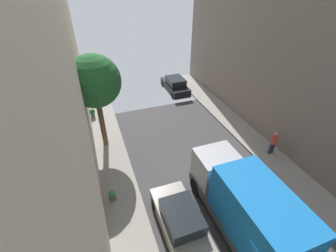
{
  "coord_description": "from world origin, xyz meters",
  "views": [
    {
      "loc": [
        -5.42,
        -1.95,
        10.41
      ],
      "look_at": [
        -0.44,
        11.87,
        0.5
      ],
      "focal_mm": 24.41,
      "sensor_mm": 36.0,
      "label": 1
    }
  ],
  "objects_px": {
    "potted_plant_4": "(92,113)",
    "street_tree_2": "(94,82)",
    "pedestrian": "(273,142)",
    "parked_car_left_3": "(181,221)",
    "parked_car_right_2": "(175,85)",
    "delivery_truck": "(245,206)",
    "potted_plant_3": "(112,195)"
  },
  "relations": [
    {
      "from": "potted_plant_4",
      "to": "street_tree_2",
      "type": "bearing_deg",
      "value": -82.24
    },
    {
      "from": "pedestrian",
      "to": "street_tree_2",
      "type": "height_order",
      "value": "street_tree_2"
    },
    {
      "from": "parked_car_left_3",
      "to": "street_tree_2",
      "type": "bearing_deg",
      "value": 107.74
    },
    {
      "from": "street_tree_2",
      "to": "parked_car_right_2",
      "type": "bearing_deg",
      "value": 39.69
    },
    {
      "from": "delivery_truck",
      "to": "potted_plant_4",
      "type": "bearing_deg",
      "value": 114.16
    },
    {
      "from": "parked_car_left_3",
      "to": "potted_plant_3",
      "type": "bearing_deg",
      "value": 134.97
    },
    {
      "from": "parked_car_left_3",
      "to": "delivery_truck",
      "type": "relative_size",
      "value": 0.64
    },
    {
      "from": "potted_plant_3",
      "to": "parked_car_left_3",
      "type": "bearing_deg",
      "value": -45.03
    },
    {
      "from": "potted_plant_3",
      "to": "delivery_truck",
      "type": "bearing_deg",
      "value": -33.99
    },
    {
      "from": "parked_car_left_3",
      "to": "potted_plant_4",
      "type": "height_order",
      "value": "parked_car_left_3"
    },
    {
      "from": "parked_car_right_2",
      "to": "pedestrian",
      "type": "relative_size",
      "value": 2.44
    },
    {
      "from": "parked_car_left_3",
      "to": "potted_plant_4",
      "type": "relative_size",
      "value": 5.68
    },
    {
      "from": "potted_plant_4",
      "to": "pedestrian",
      "type": "bearing_deg",
      "value": -39.17
    },
    {
      "from": "pedestrian",
      "to": "potted_plant_4",
      "type": "height_order",
      "value": "pedestrian"
    },
    {
      "from": "parked_car_left_3",
      "to": "street_tree_2",
      "type": "height_order",
      "value": "street_tree_2"
    },
    {
      "from": "delivery_truck",
      "to": "potted_plant_4",
      "type": "height_order",
      "value": "delivery_truck"
    },
    {
      "from": "pedestrian",
      "to": "potted_plant_4",
      "type": "distance_m",
      "value": 14.2
    },
    {
      "from": "street_tree_2",
      "to": "potted_plant_3",
      "type": "relative_size",
      "value": 9.72
    },
    {
      "from": "delivery_truck",
      "to": "pedestrian",
      "type": "xyz_separation_m",
      "value": [
        5.21,
        3.95,
        -0.71
      ]
    },
    {
      "from": "parked_car_left_3",
      "to": "potted_plant_3",
      "type": "xyz_separation_m",
      "value": [
        -2.8,
        2.8,
        -0.23
      ]
    },
    {
      "from": "parked_car_left_3",
      "to": "potted_plant_3",
      "type": "distance_m",
      "value": 3.97
    },
    {
      "from": "parked_car_right_2",
      "to": "street_tree_2",
      "type": "relative_size",
      "value": 0.65
    },
    {
      "from": "delivery_truck",
      "to": "street_tree_2",
      "type": "bearing_deg",
      "value": 120.66
    },
    {
      "from": "street_tree_2",
      "to": "potted_plant_3",
      "type": "xyz_separation_m",
      "value": [
        -0.26,
        -5.13,
        -4.4
      ]
    },
    {
      "from": "parked_car_right_2",
      "to": "potted_plant_3",
      "type": "height_order",
      "value": "parked_car_right_2"
    },
    {
      "from": "pedestrian",
      "to": "street_tree_2",
      "type": "distance_m",
      "value": 12.14
    },
    {
      "from": "pedestrian",
      "to": "potted_plant_3",
      "type": "bearing_deg",
      "value": -178.69
    },
    {
      "from": "parked_car_left_3",
      "to": "delivery_truck",
      "type": "bearing_deg",
      "value": -18.53
    },
    {
      "from": "parked_car_right_2",
      "to": "potted_plant_3",
      "type": "bearing_deg",
      "value": -125.0
    },
    {
      "from": "parked_car_right_2",
      "to": "street_tree_2",
      "type": "height_order",
      "value": "street_tree_2"
    },
    {
      "from": "parked_car_right_2",
      "to": "delivery_truck",
      "type": "distance_m",
      "value": 15.69
    },
    {
      "from": "parked_car_right_2",
      "to": "parked_car_left_3",
      "type": "bearing_deg",
      "value": -110.4
    }
  ]
}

